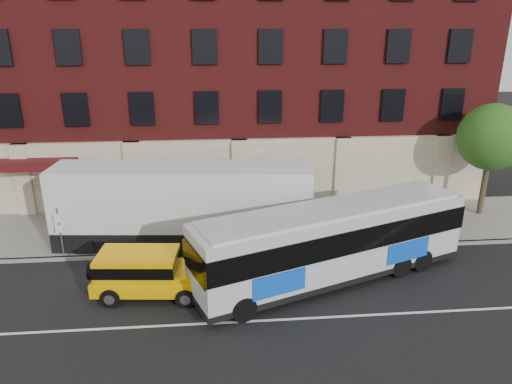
{
  "coord_description": "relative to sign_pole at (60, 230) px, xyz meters",
  "views": [
    {
      "loc": [
        -1.31,
        -14.04,
        10.21
      ],
      "look_at": [
        0.4,
        5.5,
        3.24
      ],
      "focal_mm": 32.94,
      "sensor_mm": 36.0,
      "label": 1
    }
  ],
  "objects": [
    {
      "name": "ground",
      "position": [
        8.5,
        -6.15,
        -1.45
      ],
      "size": [
        120.0,
        120.0,
        0.0
      ],
      "primitive_type": "plane",
      "color": "black",
      "rests_on": "ground"
    },
    {
      "name": "sidewalk",
      "position": [
        8.5,
        2.85,
        -1.38
      ],
      "size": [
        60.0,
        6.0,
        0.15
      ],
      "primitive_type": "cube",
      "color": "gray",
      "rests_on": "ground"
    },
    {
      "name": "kerb",
      "position": [
        8.5,
        -0.15,
        -1.38
      ],
      "size": [
        60.0,
        0.25,
        0.15
      ],
      "primitive_type": "cube",
      "color": "gray",
      "rests_on": "ground"
    },
    {
      "name": "lane_line",
      "position": [
        8.5,
        -5.65,
        -1.45
      ],
      "size": [
        60.0,
        0.12,
        0.01
      ],
      "primitive_type": "cube",
      "color": "silver",
      "rests_on": "ground"
    },
    {
      "name": "building",
      "position": [
        8.49,
        10.77,
        6.13
      ],
      "size": [
        30.0,
        12.1,
        15.0
      ],
      "color": "maroon",
      "rests_on": "sidewalk"
    },
    {
      "name": "sign_pole",
      "position": [
        0.0,
        0.0,
        0.0
      ],
      "size": [
        0.3,
        0.2,
        2.5
      ],
      "color": "slate",
      "rests_on": "ground"
    },
    {
      "name": "street_tree",
      "position": [
        22.04,
        3.34,
        2.96
      ],
      "size": [
        3.6,
        3.6,
        6.2
      ],
      "color": "#34271A",
      "rests_on": "sidewalk"
    },
    {
      "name": "city_bus",
      "position": [
        11.9,
        -2.88,
        0.37
      ],
      "size": [
        12.17,
        6.71,
        3.3
      ],
      "color": "silver",
      "rests_on": "ground"
    },
    {
      "name": "yellow_suv",
      "position": [
        4.28,
        -3.42,
        -0.41
      ],
      "size": [
        4.84,
        2.41,
        1.82
      ],
      "color": "#FFB600",
      "rests_on": "ground"
    },
    {
      "name": "shipping_container",
      "position": [
        5.53,
        0.93,
        0.54
      ],
      "size": [
        12.28,
        3.54,
        4.04
      ],
      "color": "black",
      "rests_on": "ground"
    }
  ]
}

